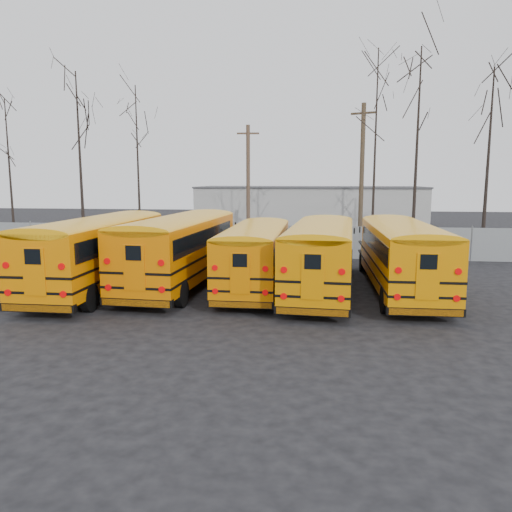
# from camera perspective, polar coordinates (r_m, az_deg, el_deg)

# --- Properties ---
(ground) EXTENTS (120.00, 120.00, 0.00)m
(ground) POSITION_cam_1_polar(r_m,az_deg,el_deg) (19.62, -1.74, -5.53)
(ground) COLOR black
(ground) RESTS_ON ground
(fence) EXTENTS (40.00, 0.04, 2.00)m
(fence) POSITION_cam_1_polar(r_m,az_deg,el_deg) (31.16, 1.69, 1.68)
(fence) COLOR gray
(fence) RESTS_ON ground
(distant_building) EXTENTS (22.00, 8.00, 4.00)m
(distant_building) POSITION_cam_1_polar(r_m,az_deg,el_deg) (50.86, 6.15, 5.52)
(distant_building) COLOR #A9A9A4
(distant_building) RESTS_ON ground
(bus_a) EXTENTS (2.71, 11.71, 3.27)m
(bus_a) POSITION_cam_1_polar(r_m,az_deg,el_deg) (22.95, -17.40, 1.04)
(bus_a) COLOR black
(bus_a) RESTS_ON ground
(bus_b) EXTENTS (3.30, 11.89, 3.29)m
(bus_b) POSITION_cam_1_polar(r_m,az_deg,el_deg) (22.86, -8.49, 1.35)
(bus_b) COLOR black
(bus_b) RESTS_ON ground
(bus_c) EXTENTS (2.44, 10.47, 2.92)m
(bus_c) POSITION_cam_1_polar(r_m,az_deg,el_deg) (22.08, 0.00, 0.62)
(bus_c) COLOR black
(bus_c) RESTS_ON ground
(bus_d) EXTENTS (3.24, 11.25, 3.11)m
(bus_d) POSITION_cam_1_polar(r_m,az_deg,el_deg) (21.41, 7.50, 0.58)
(bus_d) COLOR black
(bus_d) RESTS_ON ground
(bus_e) EXTENTS (2.71, 11.18, 3.12)m
(bus_e) POSITION_cam_1_polar(r_m,az_deg,el_deg) (22.14, 16.33, 0.58)
(bus_e) COLOR black
(bus_e) RESTS_ON ground
(utility_pole_left) EXTENTS (1.50, 0.26, 8.44)m
(utility_pole_left) POSITION_cam_1_polar(r_m,az_deg,el_deg) (34.25, -0.90, 7.92)
(utility_pole_left) COLOR #4E3B2C
(utility_pole_left) RESTS_ON ground
(utility_pole_right) EXTENTS (1.64, 0.82, 9.78)m
(utility_pole_right) POSITION_cam_1_polar(r_m,az_deg,el_deg) (34.43, 11.98, 8.89)
(utility_pole_right) COLOR #443727
(utility_pole_right) RESTS_ON ground
(tree_0) EXTENTS (0.26, 0.26, 10.33)m
(tree_0) POSITION_cam_1_polar(r_m,az_deg,el_deg) (39.19, -26.30, 8.35)
(tree_0) COLOR black
(tree_0) RESTS_ON ground
(tree_1) EXTENTS (0.26, 0.26, 12.40)m
(tree_1) POSITION_cam_1_polar(r_m,az_deg,el_deg) (38.89, -19.46, 10.28)
(tree_1) COLOR black
(tree_1) RESTS_ON ground
(tree_2) EXTENTS (0.26, 0.26, 11.25)m
(tree_2) POSITION_cam_1_polar(r_m,az_deg,el_deg) (36.55, -13.33, 9.76)
(tree_2) COLOR black
(tree_2) RESTS_ON ground
(tree_3) EXTENTS (0.26, 0.26, 12.87)m
(tree_3) POSITION_cam_1_polar(r_m,az_deg,el_deg) (33.25, 13.43, 11.28)
(tree_3) COLOR black
(tree_3) RESTS_ON ground
(tree_4) EXTENTS (0.26, 0.26, 12.87)m
(tree_4) POSITION_cam_1_polar(r_m,az_deg,el_deg) (33.55, 17.88, 11.07)
(tree_4) COLOR black
(tree_4) RESTS_ON ground
(tree_5) EXTENTS (0.26, 0.26, 12.19)m
(tree_5) POSITION_cam_1_polar(r_m,az_deg,el_deg) (37.78, 24.99, 9.87)
(tree_5) COLOR black
(tree_5) RESTS_ON ground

